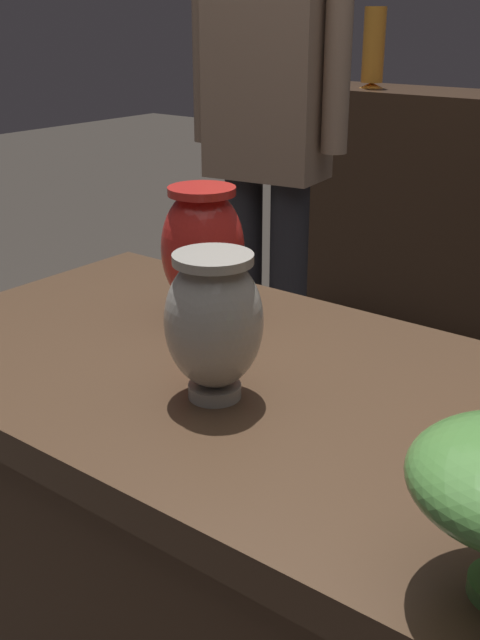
{
  "coord_description": "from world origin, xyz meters",
  "views": [
    {
      "loc": [
        0.58,
        -0.8,
        1.28
      ],
      "look_at": [
        -0.01,
        -0.04,
        0.9
      ],
      "focal_mm": 43.36,
      "sensor_mm": 36.0,
      "label": 1
    }
  ],
  "objects_px": {
    "vase_centerpiece": "(214,321)",
    "visitor_near_left": "(268,115)",
    "vase_left_accent": "(203,249)",
    "shelf_vase_far_left": "(374,48)"
  },
  "relations": [
    {
      "from": "vase_centerpiece",
      "to": "visitor_near_left",
      "type": "distance_m",
      "value": 1.25
    },
    {
      "from": "visitor_near_left",
      "to": "vase_left_accent",
      "type": "bearing_deg",
      "value": 112.05
    },
    {
      "from": "shelf_vase_far_left",
      "to": "visitor_near_left",
      "type": "distance_m",
      "value": 1.26
    },
    {
      "from": "vase_centerpiece",
      "to": "visitor_near_left",
      "type": "bearing_deg",
      "value": 122.86
    },
    {
      "from": "shelf_vase_far_left",
      "to": "visitor_near_left",
      "type": "bearing_deg",
      "value": -74.0
    },
    {
      "from": "vase_left_accent",
      "to": "shelf_vase_far_left",
      "type": "height_order",
      "value": "shelf_vase_far_left"
    },
    {
      "from": "vase_centerpiece",
      "to": "vase_left_accent",
      "type": "xyz_separation_m",
      "value": [
        -0.2,
        0.21,
        0.01
      ]
    },
    {
      "from": "vase_left_accent",
      "to": "shelf_vase_far_left",
      "type": "distance_m",
      "value": 2.21
    },
    {
      "from": "vase_left_accent",
      "to": "visitor_near_left",
      "type": "distance_m",
      "value": 0.96
    },
    {
      "from": "vase_left_accent",
      "to": "shelf_vase_far_left",
      "type": "relative_size",
      "value": 0.72
    }
  ]
}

